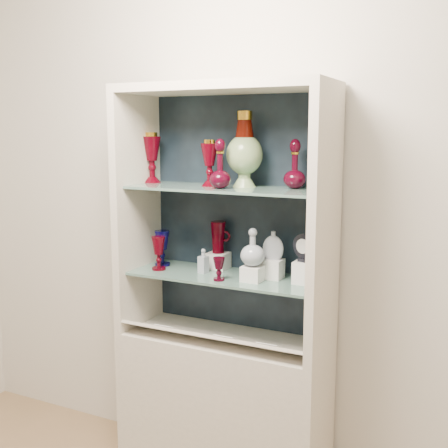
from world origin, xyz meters
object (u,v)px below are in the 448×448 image
at_px(pedestal_lamp_right, 209,163).
at_px(clear_square_bottle, 203,261).
at_px(cameo_medallion, 303,247).
at_px(clear_round_decanter, 253,248).
at_px(ruby_goblet_small, 219,269).
at_px(lidded_bowl, 319,182).
at_px(cobalt_goblet, 162,248).
at_px(ruby_goblet_tall, 159,253).
at_px(enamel_urn, 245,149).
at_px(ruby_pitcher, 218,237).
at_px(pedestal_lamp_left, 152,158).
at_px(ruby_decanter_b, 295,163).
at_px(flat_flask, 273,245).
at_px(ruby_decanter_a, 220,161).

distance_m(pedestal_lamp_right, clear_square_bottle, 0.47).
xyz_separation_m(clear_square_bottle, cameo_medallion, (0.49, 0.03, 0.11)).
height_order(pedestal_lamp_right, clear_round_decanter, pedestal_lamp_right).
bearing_deg(ruby_goblet_small, lidded_bowl, 14.27).
bearing_deg(cobalt_goblet, ruby_goblet_tall, -69.45).
bearing_deg(enamel_urn, clear_round_decanter, -48.55).
height_order(enamel_urn, clear_square_bottle, enamel_urn).
bearing_deg(ruby_pitcher, pedestal_lamp_right, -97.22).
bearing_deg(clear_round_decanter, clear_square_bottle, 172.23).
distance_m(pedestal_lamp_right, clear_round_decanter, 0.46).
height_order(pedestal_lamp_left, ruby_goblet_small, pedestal_lamp_left).
xyz_separation_m(enamel_urn, clear_square_bottle, (-0.19, -0.06, -0.53)).
distance_m(ruby_decanter_b, flat_flask, 0.39).
bearing_deg(enamel_urn, ruby_goblet_tall, -165.93).
bearing_deg(ruby_goblet_small, ruby_decanter_b, 30.24).
distance_m(enamel_urn, ruby_decanter_a, 0.15).
height_order(ruby_decanter_b, cobalt_goblet, ruby_decanter_b).
height_order(clear_square_bottle, clear_round_decanter, clear_round_decanter).
relative_size(pedestal_lamp_right, enamel_urn, 0.63).
bearing_deg(cobalt_goblet, clear_round_decanter, -8.50).
bearing_deg(ruby_decanter_b, cameo_medallion, -39.05).
bearing_deg(clear_round_decanter, ruby_goblet_small, -158.57).
xyz_separation_m(ruby_decanter_a, clear_square_bottle, (-0.12, 0.06, -0.49)).
bearing_deg(ruby_pitcher, pedestal_lamp_left, -177.05).
bearing_deg(pedestal_lamp_left, enamel_urn, 0.14).
bearing_deg(clear_round_decanter, enamel_urn, 131.45).
height_order(lidded_bowl, flat_flask, lidded_bowl).
bearing_deg(ruby_decanter_b, flat_flask, -162.46).
relative_size(cobalt_goblet, clear_square_bottle, 1.51).
bearing_deg(lidded_bowl, enamel_urn, 172.93).
distance_m(clear_square_bottle, cameo_medallion, 0.50).
bearing_deg(lidded_bowl, ruby_decanter_b, 154.17).
bearing_deg(ruby_goblet_small, pedestal_lamp_left, 161.27).
distance_m(pedestal_lamp_right, enamel_urn, 0.18).
bearing_deg(ruby_goblet_tall, lidded_bowl, 4.20).
distance_m(cobalt_goblet, clear_square_bottle, 0.26).
distance_m(cobalt_goblet, clear_round_decanter, 0.54).
bearing_deg(ruby_goblet_small, flat_flask, 34.81).
xyz_separation_m(ruby_decanter_a, lidded_bowl, (0.44, 0.08, -0.08)).
bearing_deg(ruby_decanter_a, clear_square_bottle, 153.22).
bearing_deg(ruby_pitcher, ruby_goblet_tall, -154.16).
bearing_deg(ruby_pitcher, clear_square_bottle, -108.34).
bearing_deg(ruby_goblet_small, ruby_goblet_tall, 171.89).
distance_m(pedestal_lamp_left, ruby_goblet_small, 0.69).
xyz_separation_m(pedestal_lamp_right, flat_flask, (0.32, 0.03, -0.37)).
relative_size(ruby_goblet_tall, clear_round_decanter, 0.99).
bearing_deg(lidded_bowl, ruby_decanter_a, -170.10).
xyz_separation_m(ruby_decanter_b, clear_square_bottle, (-0.43, -0.08, -0.48)).
xyz_separation_m(pedestal_lamp_left, lidded_bowl, (0.88, -0.04, -0.08)).
height_order(pedestal_lamp_right, ruby_goblet_tall, pedestal_lamp_right).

